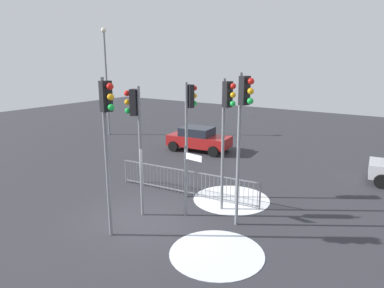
% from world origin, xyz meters
% --- Properties ---
extents(ground_plane, '(60.00, 60.00, 0.00)m').
position_xyz_m(ground_plane, '(0.00, 0.00, 0.00)').
color(ground_plane, '#2D2D33').
extents(traffic_light_rear_right, '(0.56, 0.36, 4.91)m').
position_xyz_m(traffic_light_rear_right, '(2.08, 2.22, 3.59)').
color(traffic_light_rear_right, slate).
rests_on(traffic_light_rear_right, ground).
extents(traffic_light_foreground_left, '(0.54, 0.38, 4.68)m').
position_xyz_m(traffic_light_foreground_left, '(-0.35, 0.17, 3.42)').
color(traffic_light_foreground_left, slate).
rests_on(traffic_light_foreground_left, ground).
extents(traffic_light_rear_left, '(0.37, 0.55, 4.70)m').
position_xyz_m(traffic_light_rear_left, '(0.18, 2.67, 3.44)').
color(traffic_light_rear_left, slate).
rests_on(traffic_light_rear_left, ground).
extents(traffic_light_foreground_right, '(0.56, 0.36, 5.05)m').
position_xyz_m(traffic_light_foreground_right, '(0.07, -1.52, 3.69)').
color(traffic_light_foreground_right, slate).
rests_on(traffic_light_foreground_right, ground).
extents(traffic_light_mid_right, '(0.55, 0.37, 5.15)m').
position_xyz_m(traffic_light_mid_right, '(3.11, 1.39, 3.76)').
color(traffic_light_mid_right, slate).
rests_on(traffic_light_mid_right, ground).
extents(direction_sign_post, '(0.79, 0.15, 2.62)m').
position_xyz_m(direction_sign_post, '(1.19, 1.04, 1.48)').
color(direction_sign_post, slate).
rests_on(direction_sign_post, ground).
extents(pedestrian_guard_railing, '(6.42, 0.66, 1.07)m').
position_xyz_m(pedestrian_guard_railing, '(-0.01, 2.72, 0.55)').
color(pedestrian_guard_railing, slate).
rests_on(pedestrian_guard_railing, ground).
extents(car_red_far, '(3.96, 2.26, 1.47)m').
position_xyz_m(car_red_far, '(-3.48, 9.08, 0.77)').
color(car_red_far, maroon).
rests_on(car_red_far, ground).
extents(street_lamp, '(0.36, 0.36, 7.72)m').
position_xyz_m(street_lamp, '(-11.70, 9.40, 4.64)').
color(street_lamp, slate).
rests_on(street_lamp, ground).
extents(snow_patch_kerb, '(2.80, 2.80, 0.01)m').
position_xyz_m(snow_patch_kerb, '(3.35, -0.56, 0.01)').
color(snow_patch_kerb, silver).
rests_on(snow_patch_kerb, ground).
extents(snow_patch_island, '(3.09, 3.09, 0.01)m').
position_xyz_m(snow_patch_island, '(1.82, 3.31, 0.01)').
color(snow_patch_island, white).
rests_on(snow_patch_island, ground).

